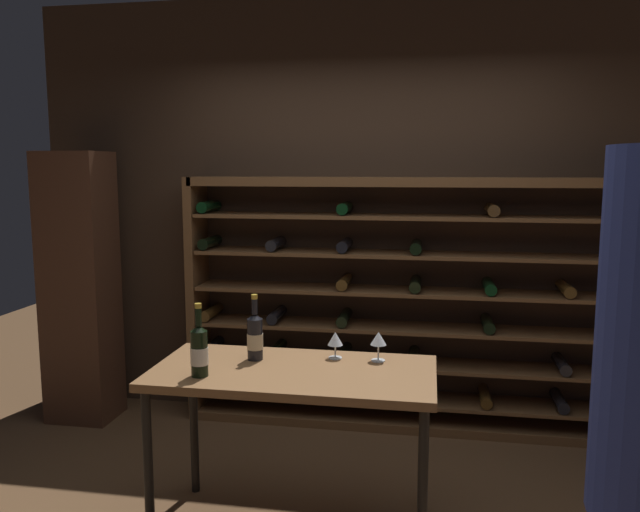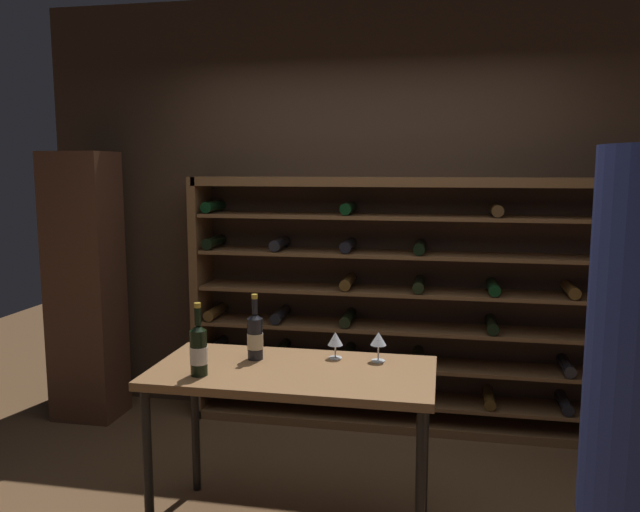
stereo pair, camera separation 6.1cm
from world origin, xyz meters
TOP-DOWN VIEW (x-y plane):
  - back_wall at (0.00, 1.62)m, footprint 4.75×0.10m
  - wine_rack at (0.34, 1.41)m, footprint 3.12×0.32m
  - tasting_table at (-0.20, 0.04)m, footprint 1.33×0.66m
  - display_cabinet at (-1.96, 1.18)m, footprint 0.44×0.36m
  - wine_bottle_black_capsule at (-0.41, 0.15)m, footprint 0.08×0.08m
  - wine_bottle_red_label at (-0.59, -0.13)m, footprint 0.08×0.08m
  - wine_glass_stemmed_right at (0.19, 0.23)m, footprint 0.08×0.08m
  - wine_glass_stemmed_center at (-0.03, 0.24)m, footprint 0.08×0.08m

SIDE VIEW (x-z plane):
  - tasting_table at x=-0.20m, z-range 0.33..1.15m
  - wine_rack at x=0.34m, z-range -0.02..1.68m
  - wine_glass_stemmed_center at x=-0.03m, z-range 0.85..0.98m
  - wine_glass_stemmed_right at x=0.19m, z-range 0.86..1.00m
  - display_cabinet at x=-1.96m, z-range 0.00..1.87m
  - wine_bottle_black_capsule at x=-0.41m, z-range 0.78..1.10m
  - wine_bottle_red_label at x=-0.59m, z-range 0.77..1.11m
  - back_wall at x=0.00m, z-range 0.00..2.92m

